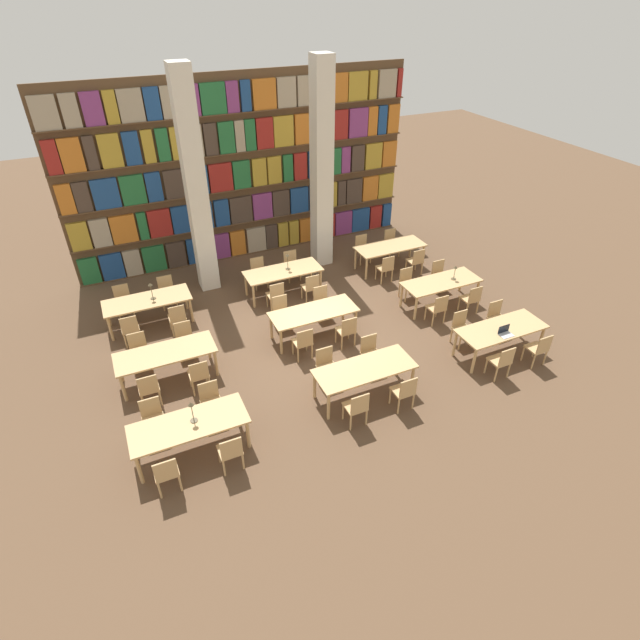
% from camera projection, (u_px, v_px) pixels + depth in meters
% --- Properties ---
extents(ground_plane, '(40.00, 40.00, 0.00)m').
position_uv_depth(ground_plane, '(316.00, 337.00, 12.75)').
color(ground_plane, brown).
extents(bookshelf_bank, '(10.72, 0.35, 5.50)m').
position_uv_depth(bookshelf_bank, '(246.00, 173.00, 15.19)').
color(bookshelf_bank, brown).
rests_on(bookshelf_bank, ground_plane).
extents(pillar_left, '(0.53, 0.53, 6.00)m').
position_uv_depth(pillar_left, '(196.00, 188.00, 13.17)').
color(pillar_left, silver).
rests_on(pillar_left, ground_plane).
extents(pillar_center, '(0.53, 0.53, 6.00)m').
position_uv_depth(pillar_center, '(322.00, 169.00, 14.42)').
color(pillar_center, silver).
rests_on(pillar_center, ground_plane).
extents(reading_table_0, '(2.18, 0.87, 0.75)m').
position_uv_depth(reading_table_0, '(189.00, 426.00, 9.31)').
color(reading_table_0, tan).
rests_on(reading_table_0, ground_plane).
extents(chair_0, '(0.42, 0.40, 0.88)m').
position_uv_depth(chair_0, '(166.00, 472.00, 8.69)').
color(chair_0, tan).
rests_on(chair_0, ground_plane).
extents(chair_1, '(0.42, 0.40, 0.88)m').
position_uv_depth(chair_1, '(153.00, 418.00, 9.76)').
color(chair_1, tan).
rests_on(chair_1, ground_plane).
extents(chair_2, '(0.42, 0.40, 0.88)m').
position_uv_depth(chair_2, '(231.00, 451.00, 9.08)').
color(chair_2, tan).
rests_on(chair_2, ground_plane).
extents(chair_3, '(0.42, 0.40, 0.88)m').
position_uv_depth(chair_3, '(211.00, 401.00, 10.16)').
color(chair_3, tan).
rests_on(chair_3, ground_plane).
extents(desk_lamp_0, '(0.14, 0.14, 0.47)m').
position_uv_depth(desk_lamp_0, '(192.00, 409.00, 9.14)').
color(desk_lamp_0, brown).
rests_on(desk_lamp_0, reading_table_0).
extents(reading_table_1, '(2.18, 0.87, 0.75)m').
position_uv_depth(reading_table_1, '(365.00, 371.00, 10.62)').
color(reading_table_1, tan).
rests_on(reading_table_1, ground_plane).
extents(chair_4, '(0.42, 0.40, 0.88)m').
position_uv_depth(chair_4, '(357.00, 407.00, 10.01)').
color(chair_4, tan).
rests_on(chair_4, ground_plane).
extents(chair_5, '(0.42, 0.40, 0.88)m').
position_uv_depth(chair_5, '(326.00, 365.00, 11.08)').
color(chair_5, tan).
rests_on(chair_5, ground_plane).
extents(chair_6, '(0.42, 0.40, 0.88)m').
position_uv_depth(chair_6, '(404.00, 391.00, 10.39)').
color(chair_6, tan).
rests_on(chair_6, ground_plane).
extents(chair_7, '(0.42, 0.40, 0.88)m').
position_uv_depth(chair_7, '(371.00, 352.00, 11.46)').
color(chair_7, tan).
rests_on(chair_7, ground_plane).
extents(reading_table_2, '(2.18, 0.87, 0.75)m').
position_uv_depth(reading_table_2, '(501.00, 331.00, 11.83)').
color(reading_table_2, tan).
rests_on(reading_table_2, ground_plane).
extents(chair_8, '(0.42, 0.40, 0.88)m').
position_uv_depth(chair_8, '(501.00, 361.00, 11.21)').
color(chair_8, tan).
rests_on(chair_8, ground_plane).
extents(chair_9, '(0.42, 0.40, 0.88)m').
position_uv_depth(chair_9, '(461.00, 327.00, 12.28)').
color(chair_9, tan).
rests_on(chair_9, ground_plane).
extents(chair_10, '(0.42, 0.40, 0.88)m').
position_uv_depth(chair_10, '(539.00, 348.00, 11.59)').
color(chair_10, tan).
rests_on(chair_10, ground_plane).
extents(chair_11, '(0.42, 0.40, 0.88)m').
position_uv_depth(chair_11, '(497.00, 317.00, 12.66)').
color(chair_11, tan).
rests_on(chair_11, ground_plane).
extents(laptop, '(0.32, 0.22, 0.21)m').
position_uv_depth(laptop, '(505.00, 333.00, 11.54)').
color(laptop, silver).
rests_on(laptop, reading_table_2).
extents(reading_table_3, '(2.18, 0.87, 0.75)m').
position_uv_depth(reading_table_3, '(166.00, 355.00, 11.06)').
color(reading_table_3, tan).
rests_on(reading_table_3, ground_plane).
extents(chair_12, '(0.42, 0.40, 0.88)m').
position_uv_depth(chair_12, '(149.00, 388.00, 10.47)').
color(chair_12, tan).
rests_on(chair_12, ground_plane).
extents(chair_13, '(0.42, 0.40, 0.88)m').
position_uv_depth(chair_13, '(139.00, 350.00, 11.54)').
color(chair_13, tan).
rests_on(chair_13, ground_plane).
extents(chair_14, '(0.42, 0.40, 0.88)m').
position_uv_depth(chair_14, '(199.00, 374.00, 10.83)').
color(chair_14, tan).
rests_on(chair_14, ground_plane).
extents(chair_15, '(0.42, 0.40, 0.88)m').
position_uv_depth(chair_15, '(185.00, 338.00, 11.90)').
color(chair_15, tan).
rests_on(chair_15, ground_plane).
extents(reading_table_4, '(2.18, 0.87, 0.75)m').
position_uv_depth(reading_table_4, '(314.00, 314.00, 12.41)').
color(reading_table_4, tan).
rests_on(reading_table_4, ground_plane).
extents(chair_16, '(0.42, 0.40, 0.88)m').
position_uv_depth(chair_16, '(303.00, 342.00, 11.79)').
color(chair_16, tan).
rests_on(chair_16, ground_plane).
extents(chair_17, '(0.42, 0.40, 0.88)m').
position_uv_depth(chair_17, '(282.00, 311.00, 12.86)').
color(chair_17, tan).
rests_on(chair_17, ground_plane).
extents(chair_18, '(0.42, 0.40, 0.88)m').
position_uv_depth(chair_18, '(347.00, 330.00, 12.18)').
color(chair_18, tan).
rests_on(chair_18, ground_plane).
extents(chair_19, '(0.42, 0.40, 0.88)m').
position_uv_depth(chair_19, '(322.00, 301.00, 13.26)').
color(chair_19, tan).
rests_on(chair_19, ground_plane).
extents(reading_table_5, '(2.18, 0.87, 0.75)m').
position_uv_depth(reading_table_5, '(441.00, 284.00, 13.63)').
color(reading_table_5, tan).
rests_on(reading_table_5, ground_plane).
extents(chair_20, '(0.42, 0.40, 0.88)m').
position_uv_depth(chair_20, '(437.00, 308.00, 13.00)').
color(chair_20, tan).
rests_on(chair_20, ground_plane).
extents(chair_21, '(0.42, 0.40, 0.88)m').
position_uv_depth(chair_21, '(408.00, 282.00, 14.08)').
color(chair_21, tan).
rests_on(chair_21, ground_plane).
extents(chair_22, '(0.42, 0.40, 0.88)m').
position_uv_depth(chair_22, '(471.00, 299.00, 13.37)').
color(chair_22, tan).
rests_on(chair_22, ground_plane).
extents(chair_23, '(0.42, 0.40, 0.88)m').
position_uv_depth(chair_23, '(439.00, 275.00, 14.45)').
color(chair_23, tan).
rests_on(chair_23, ground_plane).
extents(desk_lamp_1, '(0.14, 0.14, 0.42)m').
position_uv_depth(desk_lamp_1, '(455.00, 270.00, 13.52)').
color(desk_lamp_1, brown).
rests_on(desk_lamp_1, reading_table_5).
extents(reading_table_6, '(2.18, 0.87, 0.75)m').
position_uv_depth(reading_table_6, '(147.00, 302.00, 12.85)').
color(reading_table_6, tan).
rests_on(reading_table_6, ground_plane).
extents(chair_24, '(0.42, 0.40, 0.88)m').
position_uv_depth(chair_24, '(130.00, 328.00, 12.24)').
color(chair_24, tan).
rests_on(chair_24, ground_plane).
extents(chair_25, '(0.42, 0.40, 0.88)m').
position_uv_depth(chair_25, '(123.00, 300.00, 13.31)').
color(chair_25, tan).
rests_on(chair_25, ground_plane).
extents(chair_26, '(0.42, 0.40, 0.88)m').
position_uv_depth(chair_26, '(177.00, 317.00, 12.63)').
color(chair_26, tan).
rests_on(chair_26, ground_plane).
extents(chair_27, '(0.42, 0.40, 0.88)m').
position_uv_depth(chair_27, '(167.00, 291.00, 13.71)').
color(chair_27, tan).
rests_on(chair_27, ground_plane).
extents(desk_lamp_2, '(0.14, 0.14, 0.47)m').
position_uv_depth(desk_lamp_2, '(151.00, 288.00, 12.67)').
color(desk_lamp_2, brown).
rests_on(desk_lamp_2, reading_table_6).
extents(reading_table_7, '(2.18, 0.87, 0.75)m').
position_uv_depth(reading_table_7, '(283.00, 273.00, 14.12)').
color(reading_table_7, tan).
rests_on(reading_table_7, ground_plane).
extents(chair_28, '(0.42, 0.40, 0.88)m').
position_uv_depth(chair_28, '(276.00, 295.00, 13.53)').
color(chair_28, tan).
rests_on(chair_28, ground_plane).
extents(chair_29, '(0.42, 0.40, 0.88)m').
position_uv_depth(chair_29, '(259.00, 271.00, 14.60)').
color(chair_29, tan).
rests_on(chair_29, ground_plane).
extents(chair_30, '(0.42, 0.40, 0.88)m').
position_uv_depth(chair_30, '(311.00, 287.00, 13.88)').
color(chair_30, tan).
rests_on(chair_30, ground_plane).
extents(chair_31, '(0.42, 0.40, 0.88)m').
position_uv_depth(chair_31, '(292.00, 264.00, 14.96)').
color(chair_31, tan).
rests_on(chair_31, ground_plane).
extents(desk_lamp_3, '(0.14, 0.14, 0.49)m').
position_uv_depth(desk_lamp_3, '(288.00, 259.00, 13.96)').
color(desk_lamp_3, brown).
rests_on(desk_lamp_3, reading_table_7).
extents(reading_table_8, '(2.18, 0.87, 0.75)m').
position_uv_depth(reading_table_8, '(390.00, 248.00, 15.41)').
color(reading_table_8, tan).
rests_on(reading_table_8, ground_plane).
extents(chair_32, '(0.42, 0.40, 0.88)m').
position_uv_depth(chair_32, '(386.00, 268.00, 14.79)').
color(chair_32, tan).
rests_on(chair_32, ground_plane).
extents(chair_33, '(0.42, 0.40, 0.88)m').
position_uv_depth(chair_33, '(362.00, 248.00, 15.86)').
color(chair_33, tan).
rests_on(chair_33, ground_plane).
extents(chair_34, '(0.42, 0.40, 0.88)m').
position_uv_depth(chair_34, '(416.00, 261.00, 15.15)').
color(chair_34, tan).
rests_on(chair_34, ground_plane).
extents(chair_35, '(0.42, 0.40, 0.88)m').
position_uv_depth(chair_35, '(391.00, 242.00, 16.23)').
color(chair_35, tan).
rests_on(chair_35, ground_plane).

